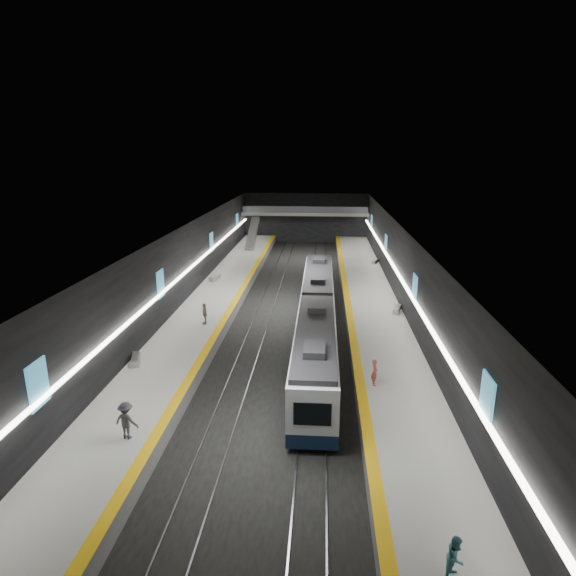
# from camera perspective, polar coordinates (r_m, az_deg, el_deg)

# --- Properties ---
(ground) EXTENTS (70.00, 70.00, 0.00)m
(ground) POSITION_cam_1_polar(r_m,az_deg,el_deg) (46.34, 0.45, -2.47)
(ground) COLOR black
(ground) RESTS_ON ground
(ceiling) EXTENTS (20.00, 70.00, 0.04)m
(ceiling) POSITION_cam_1_polar(r_m,az_deg,el_deg) (44.45, 0.47, 7.35)
(ceiling) COLOR beige
(ceiling) RESTS_ON wall_left
(wall_left) EXTENTS (0.04, 70.00, 8.00)m
(wall_left) POSITION_cam_1_polar(r_m,az_deg,el_deg) (46.92, -11.83, 2.50)
(wall_left) COLOR black
(wall_left) RESTS_ON ground
(wall_right) EXTENTS (0.04, 70.00, 8.00)m
(wall_right) POSITION_cam_1_polar(r_m,az_deg,el_deg) (45.71, 13.08, 2.06)
(wall_right) COLOR black
(wall_right) RESTS_ON ground
(wall_back) EXTENTS (20.00, 0.04, 8.00)m
(wall_back) POSITION_cam_1_polar(r_m,az_deg,el_deg) (79.62, 2.10, 8.30)
(wall_back) COLOR black
(wall_back) RESTS_ON ground
(platform_left) EXTENTS (5.00, 70.00, 1.00)m
(platform_left) POSITION_cam_1_polar(r_m,az_deg,el_deg) (47.24, -8.67, -1.66)
(platform_left) COLOR slate
(platform_left) RESTS_ON ground
(tile_surface_left) EXTENTS (5.00, 70.00, 0.02)m
(tile_surface_left) POSITION_cam_1_polar(r_m,az_deg,el_deg) (47.09, -8.70, -1.07)
(tile_surface_left) COLOR #B5B4AF
(tile_surface_left) RESTS_ON platform_left
(tactile_strip_left) EXTENTS (0.60, 70.00, 0.02)m
(tactile_strip_left) POSITION_cam_1_polar(r_m,az_deg,el_deg) (46.65, -6.06, -1.12)
(tactile_strip_left) COLOR yellow
(tactile_strip_left) RESTS_ON platform_left
(platform_right) EXTENTS (5.00, 70.00, 1.00)m
(platform_right) POSITION_cam_1_polar(r_m,az_deg,el_deg) (46.33, 9.75, -2.06)
(platform_right) COLOR slate
(platform_right) RESTS_ON ground
(tile_surface_right) EXTENTS (5.00, 70.00, 0.02)m
(tile_surface_right) POSITION_cam_1_polar(r_m,az_deg,el_deg) (46.18, 9.78, -1.46)
(tile_surface_right) COLOR #B5B4AF
(tile_surface_right) RESTS_ON platform_right
(tactile_strip_right) EXTENTS (0.60, 70.00, 0.02)m
(tactile_strip_right) POSITION_cam_1_polar(r_m,az_deg,el_deg) (46.00, 7.05, -1.40)
(tactile_strip_right) COLOR yellow
(tactile_strip_right) RESTS_ON platform_right
(rails) EXTENTS (6.52, 70.00, 0.12)m
(rails) POSITION_cam_1_polar(r_m,az_deg,el_deg) (46.32, 0.45, -2.40)
(rails) COLOR gray
(rails) RESTS_ON ground
(train) EXTENTS (2.69, 30.04, 3.60)m
(train) POSITION_cam_1_polar(r_m,az_deg,el_deg) (37.92, 3.44, -3.26)
(train) COLOR #101F3C
(train) RESTS_ON ground
(ad_posters) EXTENTS (19.94, 53.50, 2.20)m
(ad_posters) POSITION_cam_1_polar(r_m,az_deg,el_deg) (46.08, 0.54, 3.24)
(ad_posters) COLOR #44A1CC
(ad_posters) RESTS_ON wall_left
(cove_light_left) EXTENTS (0.25, 68.60, 0.12)m
(cove_light_left) POSITION_cam_1_polar(r_m,az_deg,el_deg) (46.92, -11.58, 2.26)
(cove_light_left) COLOR white
(cove_light_left) RESTS_ON wall_left
(cove_light_right) EXTENTS (0.25, 68.60, 0.12)m
(cove_light_right) POSITION_cam_1_polar(r_m,az_deg,el_deg) (45.72, 12.81, 1.83)
(cove_light_right) COLOR white
(cove_light_right) RESTS_ON wall_right
(mezzanine_bridge) EXTENTS (20.00, 3.00, 1.50)m
(mezzanine_bridge) POSITION_cam_1_polar(r_m,az_deg,el_deg) (77.44, 2.05, 8.85)
(mezzanine_bridge) COLOR gray
(mezzanine_bridge) RESTS_ON wall_left
(escalator) EXTENTS (1.20, 7.50, 3.92)m
(escalator) POSITION_cam_1_polar(r_m,az_deg,el_deg) (71.59, -4.22, 6.50)
(escalator) COLOR #99999E
(escalator) RESTS_ON platform_left
(bench_left_near) EXTENTS (1.04, 1.90, 0.45)m
(bench_left_near) POSITION_cam_1_polar(r_m,az_deg,el_deg) (34.09, -17.60, -8.07)
(bench_left_near) COLOR #99999E
(bench_left_near) RESTS_ON platform_left
(bench_left_far) EXTENTS (0.93, 2.01, 0.47)m
(bench_left_far) POSITION_cam_1_polar(r_m,az_deg,el_deg) (53.27, -8.68, 1.20)
(bench_left_far) COLOR #99999E
(bench_left_far) RESTS_ON platform_left
(bench_right_near) EXTENTS (1.00, 1.90, 0.45)m
(bench_right_near) POSITION_cam_1_polar(r_m,az_deg,el_deg) (43.42, 12.80, -2.47)
(bench_right_near) COLOR #99999E
(bench_right_near) RESTS_ON platform_right
(bench_right_far) EXTENTS (1.02, 1.71, 0.40)m
(bench_right_far) POSITION_cam_1_polar(r_m,az_deg,el_deg) (61.68, 10.28, 3.13)
(bench_right_far) COLOR #99999E
(bench_right_far) RESTS_ON platform_right
(passenger_right_a) EXTENTS (0.43, 0.62, 1.65)m
(passenger_right_a) POSITION_cam_1_polar(r_m,az_deg,el_deg) (29.83, 10.22, -9.83)
(passenger_right_a) COLOR #B04241
(passenger_right_a) RESTS_ON platform_right
(passenger_right_b) EXTENTS (0.92, 0.96, 1.57)m
(passenger_right_b) POSITION_cam_1_polar(r_m,az_deg,el_deg) (19.01, 19.26, -27.89)
(passenger_right_b) COLOR teal
(passenger_right_b) RESTS_ON platform_right
(passenger_left_a) EXTENTS (0.81, 1.13, 1.78)m
(passenger_left_a) POSITION_cam_1_polar(r_m,az_deg,el_deg) (39.78, -9.85, -3.01)
(passenger_left_a) COLOR #B8B0A8
(passenger_left_a) RESTS_ON platform_left
(passenger_left_b) EXTENTS (1.37, 0.98, 1.93)m
(passenger_left_b) POSITION_cam_1_polar(r_m,az_deg,el_deg) (25.65, -18.61, -14.69)
(passenger_left_b) COLOR #3E3C43
(passenger_left_b) RESTS_ON platform_left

